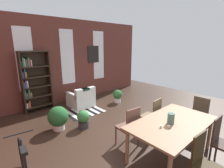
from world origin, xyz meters
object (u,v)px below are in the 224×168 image
(dining_chair_near_right, at_px, (222,141))
(potted_plant_corner, at_px, (117,96))
(vase_on_table, at_px, (171,118))
(dining_chair_head_right, at_px, (198,115))
(potted_plant_window, at_px, (58,117))
(dining_chair_far_right, at_px, (153,115))
(dining_table, at_px, (173,125))
(potted_plant_by_shelf, at_px, (83,119))
(dining_chair_near_left, at_px, (204,162))
(bookshelf_tall, at_px, (34,81))
(armchair_white, at_px, (81,99))
(dining_chair_far_left, at_px, (130,126))

(dining_chair_near_right, height_order, potted_plant_corner, dining_chair_near_right)
(vase_on_table, distance_m, dining_chair_head_right, 1.45)
(dining_chair_head_right, bearing_deg, potted_plant_window, 135.59)
(dining_chair_far_right, bearing_deg, dining_chair_head_right, -40.59)
(dining_table, height_order, potted_plant_by_shelf, dining_table)
(dining_chair_head_right, xyz_separation_m, potted_plant_window, (-2.60, 2.55, -0.16))
(dining_chair_near_left, xyz_separation_m, potted_plant_by_shelf, (-0.31, 2.96, -0.26))
(potted_plant_corner, bearing_deg, potted_plant_by_shelf, -158.05)
(bookshelf_tall, bearing_deg, potted_plant_corner, -26.09)
(dining_chair_near_right, bearing_deg, dining_chair_head_right, 40.46)
(armchair_white, relative_size, potted_plant_by_shelf, 1.66)
(dining_chair_head_right, relative_size, potted_plant_corner, 1.85)
(armchair_white, xyz_separation_m, potted_plant_by_shelf, (-0.81, -1.43, -0.02))
(dining_chair_far_left, xyz_separation_m, dining_chair_near_right, (0.86, -1.52, 0.00))
(dining_chair_near_left, distance_m, potted_plant_by_shelf, 2.98)
(bookshelf_tall, distance_m, potted_plant_by_shelf, 2.35)
(vase_on_table, relative_size, potted_plant_window, 0.32)
(bookshelf_tall, height_order, potted_plant_by_shelf, bookshelf_tall)
(vase_on_table, height_order, dining_chair_near_left, vase_on_table)
(vase_on_table, height_order, dining_chair_far_left, vase_on_table)
(vase_on_table, bearing_deg, dining_chair_far_left, 113.83)
(dining_chair_far_right, bearing_deg, potted_plant_corner, 67.76)
(vase_on_table, distance_m, dining_chair_near_right, 0.98)
(dining_chair_far_right, height_order, dining_chair_near_right, same)
(dining_chair_near_left, relative_size, dining_chair_far_left, 1.00)
(armchair_white, bearing_deg, dining_chair_near_right, -85.55)
(dining_table, height_order, dining_chair_head_right, dining_chair_head_right)
(dining_chair_near_right, xyz_separation_m, bookshelf_tall, (-1.71, 5.10, 0.55))
(potted_plant_by_shelf, bearing_deg, dining_chair_near_right, -68.74)
(dining_chair_near_left, relative_size, potted_plant_corner, 1.85)
(dining_chair_head_right, height_order, potted_plant_corner, dining_chair_head_right)
(vase_on_table, bearing_deg, dining_chair_head_right, 0.03)
(dining_chair_far_left, height_order, dining_chair_far_right, same)
(bookshelf_tall, xyz_separation_m, potted_plant_window, (0.00, -1.79, -0.71))
(dining_chair_far_left, relative_size, potted_plant_corner, 1.85)
(dining_chair_near_right, bearing_deg, potted_plant_corner, 76.14)
(dining_table, relative_size, potted_plant_by_shelf, 3.83)
(dining_chair_near_right, relative_size, potted_plant_corner, 1.85)
(dining_chair_near_left, height_order, dining_chair_far_left, same)
(dining_table, xyz_separation_m, armchair_white, (0.08, 3.63, -0.40))
(dining_table, distance_m, potted_plant_by_shelf, 2.35)
(vase_on_table, xyz_separation_m, potted_plant_window, (-1.19, 2.55, -0.51))
(dining_table, bearing_deg, dining_chair_near_left, -118.88)
(dining_chair_far_right, bearing_deg, armchair_white, 96.89)
(dining_chair_far_left, bearing_deg, vase_on_table, -66.17)
(dining_chair_far_right, bearing_deg, dining_chair_near_left, -119.22)
(dining_chair_far_left, xyz_separation_m, potted_plant_corner, (1.79, 2.28, -0.23))
(dining_chair_far_left, height_order, armchair_white, dining_chair_far_left)
(dining_chair_near_right, bearing_deg, dining_chair_far_left, 119.40)
(dining_chair_far_left, relative_size, bookshelf_tall, 0.46)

